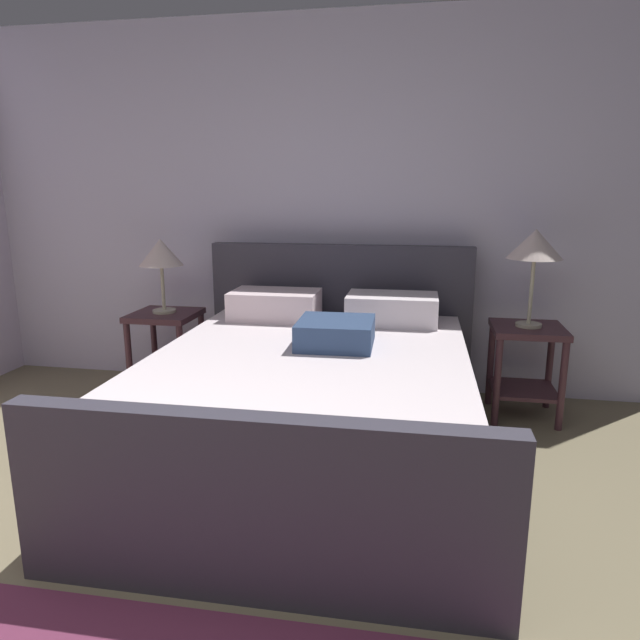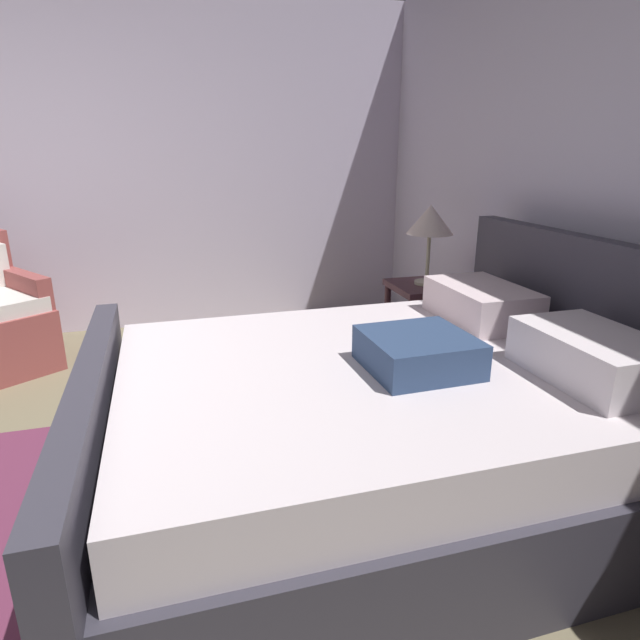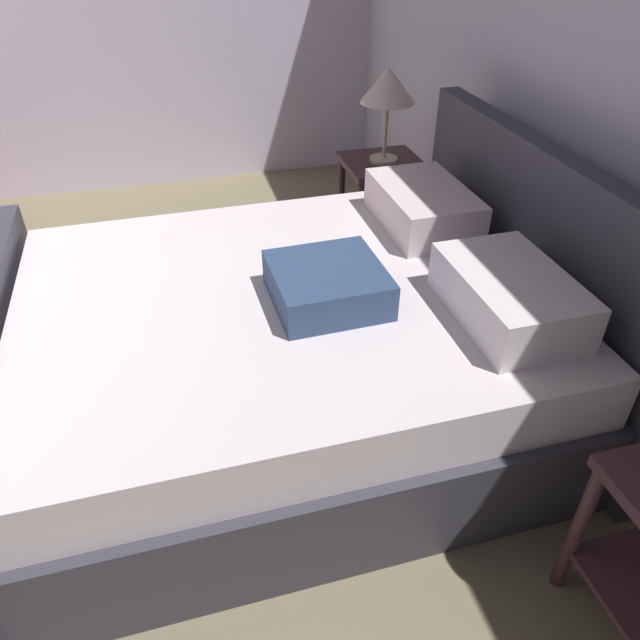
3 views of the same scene
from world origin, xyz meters
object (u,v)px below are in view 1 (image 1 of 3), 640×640
object	(u,v)px
nightstand_left	(166,340)
table_lamp_right	(535,246)
bed	(313,399)
table_lamp_left	(161,254)
nightstand_right	(526,356)

from	to	relation	value
nightstand_left	table_lamp_right	bearing A→B (deg)	0.53
bed	table_lamp_right	xyz separation A→B (m)	(1.22, 0.83, 0.76)
table_lamp_right	table_lamp_left	bearing A→B (deg)	-179.47
bed	table_lamp_left	world-z (taller)	table_lamp_left
nightstand_left	table_lamp_left	world-z (taller)	table_lamp_left
table_lamp_left	nightstand_right	bearing A→B (deg)	0.53
nightstand_right	table_lamp_left	bearing A→B (deg)	-179.47
table_lamp_right	table_lamp_left	size ratio (longest dim) A/B	1.18
nightstand_left	table_lamp_left	xyz separation A→B (m)	(-0.00, 0.00, 0.60)
nightstand_left	table_lamp_left	bearing A→B (deg)	126.87
bed	table_lamp_left	bearing A→B (deg)	146.50
bed	table_lamp_left	size ratio (longest dim) A/B	4.39
nightstand_right	table_lamp_left	distance (m)	2.51
table_lamp_right	bed	bearing A→B (deg)	-145.74
bed	table_lamp_right	size ratio (longest dim) A/B	3.72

